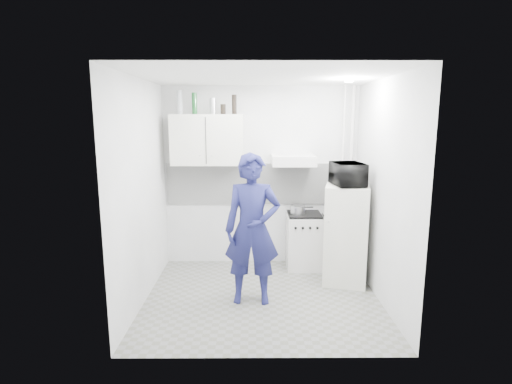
{
  "coord_description": "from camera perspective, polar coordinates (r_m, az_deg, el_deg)",
  "views": [
    {
      "loc": [
        -0.1,
        -4.54,
        2.15
      ],
      "look_at": [
        -0.07,
        0.3,
        1.25
      ],
      "focal_mm": 28.0,
      "sensor_mm": 36.0,
      "label": 1
    }
  ],
  "objects": [
    {
      "name": "stove_top",
      "position": [
        5.75,
        6.93,
        -3.19
      ],
      "size": [
        0.47,
        0.47,
        0.03
      ],
      "primitive_type": "cube",
      "color": "black",
      "rests_on": "stove"
    },
    {
      "name": "pipe_a",
      "position": [
        5.94,
        13.32,
        2.02
      ],
      "size": [
        0.05,
        0.05,
        2.6
      ],
      "primitive_type": "cylinder",
      "color": "silver",
      "rests_on": "floor"
    },
    {
      "name": "ceiling",
      "position": [
        4.57,
        0.98,
        16.18
      ],
      "size": [
        2.8,
        2.8,
        0.0
      ],
      "primitive_type": "plane",
      "color": "white",
      "rests_on": "wall_back"
    },
    {
      "name": "microwave",
      "position": [
        5.21,
        13.03,
        2.5
      ],
      "size": [
        0.56,
        0.41,
        0.29
      ],
      "primitive_type": "imported",
      "rotation": [
        0.0,
        0.0,
        1.68
      ],
      "color": "black",
      "rests_on": "fridge"
    },
    {
      "name": "canister_a",
      "position": [
        5.65,
        -6.18,
        12.09
      ],
      "size": [
        0.09,
        0.09,
        0.22
      ],
      "primitive_type": "cylinder",
      "color": "silver",
      "rests_on": "upper_cabinet"
    },
    {
      "name": "stove",
      "position": [
        5.86,
        6.84,
        -7.03
      ],
      "size": [
        0.49,
        0.49,
        0.78
      ],
      "primitive_type": "cube",
      "color": "silver",
      "rests_on": "floor"
    },
    {
      "name": "range_hood",
      "position": [
        5.6,
        5.34,
        4.54
      ],
      "size": [
        0.6,
        0.5,
        0.14
      ],
      "primitive_type": "cube",
      "color": "silver",
      "rests_on": "wall_back"
    },
    {
      "name": "upper_cabinet",
      "position": [
        5.66,
        -6.97,
        7.41
      ],
      "size": [
        1.0,
        0.35,
        0.7
      ],
      "primitive_type": "cube",
      "color": "white",
      "rests_on": "wall_back"
    },
    {
      "name": "floor",
      "position": [
        5.03,
        0.88,
        -14.8
      ],
      "size": [
        2.8,
        2.8,
        0.0
      ],
      "primitive_type": "plane",
      "color": "slate",
      "rests_on": "ground"
    },
    {
      "name": "pipe_b",
      "position": [
        5.92,
        12.19,
        2.03
      ],
      "size": [
        0.04,
        0.04,
        2.6
      ],
      "primitive_type": "cylinder",
      "color": "silver",
      "rests_on": "floor"
    },
    {
      "name": "wall_back",
      "position": [
        5.86,
        0.66,
        2.18
      ],
      "size": [
        2.8,
        0.0,
        2.8
      ],
      "primitive_type": "plane",
      "rotation": [
        1.57,
        0.0,
        0.0
      ],
      "color": "silver",
      "rests_on": "floor"
    },
    {
      "name": "backsplash",
      "position": [
        5.86,
        0.66,
        1.19
      ],
      "size": [
        2.74,
        0.03,
        0.6
      ],
      "primitive_type": "cube",
      "color": "white",
      "rests_on": "wall_back"
    },
    {
      "name": "bottle_e",
      "position": [
        5.63,
        -3.13,
        12.37
      ],
      "size": [
        0.07,
        0.07,
        0.26
      ],
      "primitive_type": "cylinder",
      "color": "black",
      "rests_on": "upper_cabinet"
    },
    {
      "name": "saucepan",
      "position": [
        5.72,
        5.98,
        -2.51
      ],
      "size": [
        0.2,
        0.2,
        0.11
      ],
      "primitive_type": "cylinder",
      "color": "silver",
      "rests_on": "stove_top"
    },
    {
      "name": "person",
      "position": [
        4.63,
        -0.53,
        -5.34
      ],
      "size": [
        0.66,
        0.44,
        1.77
      ],
      "primitive_type": "imported",
      "rotation": [
        0.0,
        0.0,
        -0.03
      ],
      "color": "navy",
      "rests_on": "floor"
    },
    {
      "name": "wall_right",
      "position": [
        4.86,
        17.67,
        -0.05
      ],
      "size": [
        0.0,
        2.6,
        2.6
      ],
      "primitive_type": "plane",
      "rotation": [
        1.57,
        0.0,
        -1.57
      ],
      "color": "silver",
      "rests_on": "floor"
    },
    {
      "name": "wall_left",
      "position": [
        4.8,
        -16.03,
        -0.08
      ],
      "size": [
        0.0,
        2.6,
        2.6
      ],
      "primitive_type": "plane",
      "rotation": [
        1.57,
        0.0,
        1.57
      ],
      "color": "silver",
      "rests_on": "floor"
    },
    {
      "name": "canister_b",
      "position": [
        5.63,
        -4.73,
        11.7
      ],
      "size": [
        0.07,
        0.07,
        0.14
      ],
      "primitive_type": "cylinder",
      "color": "black",
      "rests_on": "upper_cabinet"
    },
    {
      "name": "ceiling_spot_fixture",
      "position": [
        4.89,
        13.16,
        15.19
      ],
      "size": [
        0.1,
        0.1,
        0.02
      ],
      "primitive_type": "cylinder",
      "color": "white",
      "rests_on": "ceiling"
    },
    {
      "name": "bottle_c",
      "position": [
        5.68,
        -8.79,
        12.39
      ],
      "size": [
        0.07,
        0.07,
        0.29
      ],
      "primitive_type": "cylinder",
      "color": "#144C1E",
      "rests_on": "upper_cabinet"
    },
    {
      "name": "bottle_a",
      "position": [
        5.71,
        -10.85,
        12.45
      ],
      "size": [
        0.07,
        0.07,
        0.32
      ],
      "primitive_type": "cylinder",
      "color": "#B2B7BC",
      "rests_on": "upper_cabinet"
    },
    {
      "name": "fridge",
      "position": [
        5.37,
        12.67,
        -5.94
      ],
      "size": [
        0.65,
        0.65,
        1.3
      ],
      "primitive_type": "cube",
      "rotation": [
        0.0,
        0.0,
        -0.23
      ],
      "color": "white",
      "rests_on": "floor"
    }
  ]
}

